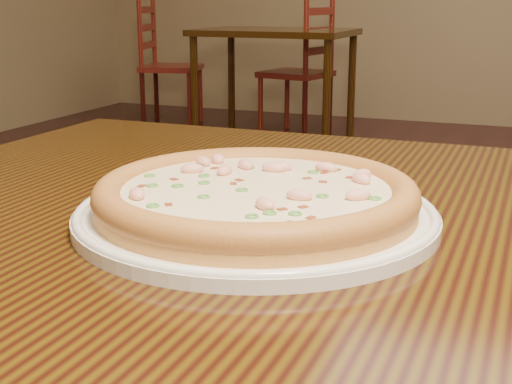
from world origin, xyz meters
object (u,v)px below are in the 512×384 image
at_px(hero_table, 388,317).
at_px(pizza, 256,195).
at_px(bg_table_left, 275,44).
at_px(chair_b, 303,73).
at_px(plate, 256,214).
at_px(chair_a, 164,67).

height_order(hero_table, pizza, pizza).
bearing_deg(bg_table_left, chair_b, 71.98).
bearing_deg(hero_table, bg_table_left, 111.97).
relative_size(hero_table, pizza, 3.94).
xyz_separation_m(hero_table, plate, (-0.12, -0.05, 0.11)).
bearing_deg(plate, chair_b, 107.64).
distance_m(hero_table, bg_table_left, 4.14).
relative_size(plate, chair_a, 0.36).
bearing_deg(hero_table, chair_b, 109.33).
bearing_deg(chair_a, chair_b, -2.89).
height_order(hero_table, plate, plate).
distance_m(pizza, chair_a, 4.92).
distance_m(pizza, chair_b, 4.41).
bearing_deg(plate, bg_table_left, 110.17).
relative_size(bg_table_left, chair_b, 1.05).
bearing_deg(pizza, chair_b, 107.64).
relative_size(hero_table, bg_table_left, 1.20).
bearing_deg(chair_b, pizza, -72.36).
distance_m(bg_table_left, chair_a, 1.11).
bearing_deg(chair_b, bg_table_left, -108.02).
bearing_deg(hero_table, pizza, -157.53).
bearing_deg(plate, chair_a, 120.13).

